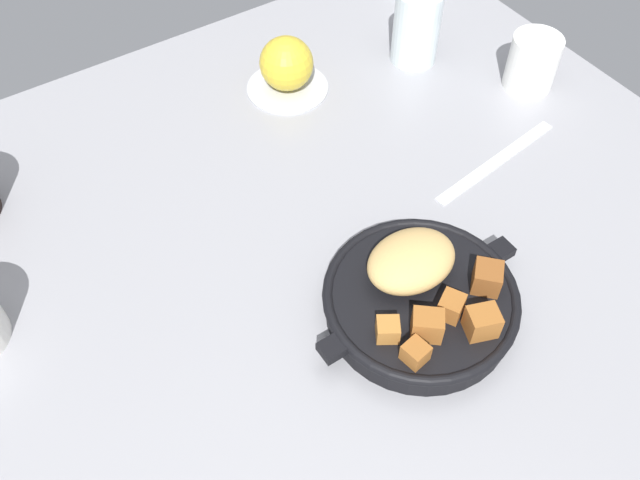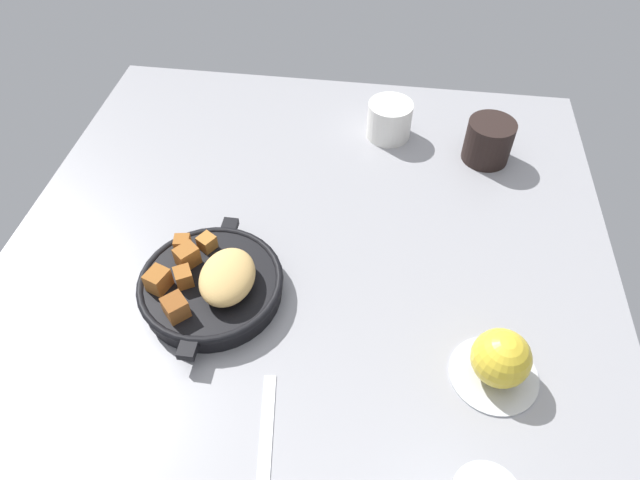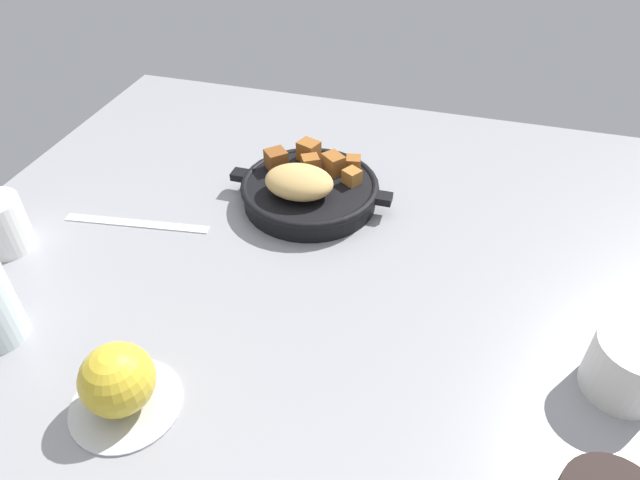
{
  "view_description": "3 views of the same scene",
  "coord_description": "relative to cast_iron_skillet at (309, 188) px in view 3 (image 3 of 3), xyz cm",
  "views": [
    {
      "loc": [
        -26.36,
        -41.22,
        64.78
      ],
      "look_at": [
        -0.61,
        -2.05,
        5.8
      ],
      "focal_mm": 38.31,
      "sensor_mm": 36.0,
      "label": 1
    },
    {
      "loc": [
        53.7,
        10.21,
        68.17
      ],
      "look_at": [
        -0.97,
        2.66,
        7.42
      ],
      "focal_mm": 31.42,
      "sensor_mm": 36.0,
      "label": 2
    },
    {
      "loc": [
        -15.91,
        55.78,
        52.04
      ],
      "look_at": [
        -0.35,
        1.76,
        5.02
      ],
      "focal_mm": 31.31,
      "sensor_mm": 36.0,
      "label": 3
    }
  ],
  "objects": [
    {
      "name": "cast_iron_skillet",
      "position": [
        0.0,
        0.0,
        0.0
      ],
      "size": [
        25.83,
        21.56,
        7.69
      ],
      "color": "black",
      "rests_on": "ground_plane"
    },
    {
      "name": "ground_plane",
      "position": [
        -5.61,
        12.53,
        -3.91
      ],
      "size": [
        110.92,
        98.12,
        2.4
      ],
      "primitive_type": "cube",
      "color": "gray"
    },
    {
      "name": "ceramic_mug_white",
      "position": [
        -42.98,
        23.74,
        0.9
      ],
      "size": [
        8.56,
        8.56,
        7.23
      ],
      "primitive_type": "cylinder",
      "color": "silver",
      "rests_on": "ground_plane"
    },
    {
      "name": "saucer_plate",
      "position": [
        8.01,
        40.82,
        -2.41
      ],
      "size": [
        12.0,
        12.0,
        0.6
      ],
      "primitive_type": "cylinder",
      "color": "#B7BABF",
      "rests_on": "ground_plane"
    },
    {
      "name": "red_apple",
      "position": [
        8.01,
        40.82,
        1.77
      ],
      "size": [
        7.76,
        7.76,
        7.76
      ],
      "primitive_type": "sphere",
      "color": "gold",
      "rests_on": "saucer_plate"
    },
    {
      "name": "butter_knife",
      "position": [
        23.3,
        12.04,
        -2.53
      ],
      "size": [
        22.3,
        4.57,
        0.36
      ],
      "primitive_type": "cube",
      "rotation": [
        0.0,
        0.0,
        0.13
      ],
      "color": "silver",
      "rests_on": "ground_plane"
    },
    {
      "name": "white_creamer_pitcher",
      "position": [
        38.08,
        22.21,
        1.26
      ],
      "size": [
        7.15,
        7.15,
        7.94
      ],
      "primitive_type": "cylinder",
      "color": "white",
      "rests_on": "ground_plane"
    }
  ]
}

